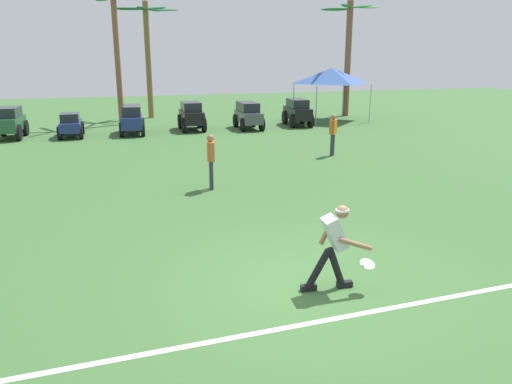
# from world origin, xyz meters

# --- Properties ---
(ground_plane) EXTENTS (80.00, 80.00, 0.00)m
(ground_plane) POSITION_xyz_m (0.00, 0.00, 0.00)
(ground_plane) COLOR #3B6532
(field_line_paint) EXTENTS (20.23, 0.62, 0.01)m
(field_line_paint) POSITION_xyz_m (0.00, -1.26, 0.00)
(field_line_paint) COLOR white
(field_line_paint) RESTS_ON ground_plane
(frisbee_thrower) EXTENTS (1.09, 0.53, 1.41)m
(frisbee_thrower) POSITION_xyz_m (0.50, -0.35, 0.80)
(frisbee_thrower) COLOR black
(frisbee_thrower) RESTS_ON ground_plane
(frisbee_in_flight) EXTENTS (0.26, 0.25, 0.11)m
(frisbee_in_flight) POSITION_xyz_m (0.98, -0.59, 0.46)
(frisbee_in_flight) COLOR white
(teammate_near_sideline) EXTENTS (0.39, 0.41, 1.56)m
(teammate_near_sideline) POSITION_xyz_m (5.40, 9.68, 0.94)
(teammate_near_sideline) COLOR #33333D
(teammate_near_sideline) RESTS_ON ground_plane
(teammate_midfield) EXTENTS (0.26, 0.50, 1.56)m
(teammate_midfield) POSITION_xyz_m (-0.01, 6.34, 0.94)
(teammate_midfield) COLOR #33333D
(teammate_midfield) RESTS_ON ground_plane
(parked_car_slot_a) EXTENTS (1.32, 2.41, 1.40)m
(parked_car_slot_a) POSITION_xyz_m (-6.74, 17.76, 0.74)
(parked_car_slot_a) COLOR #235133
(parked_car_slot_a) RESTS_ON ground_plane
(parked_car_slot_b) EXTENTS (1.13, 2.22, 1.10)m
(parked_car_slot_b) POSITION_xyz_m (-4.13, 17.35, 0.56)
(parked_car_slot_b) COLOR navy
(parked_car_slot_b) RESTS_ON ground_plane
(parked_car_slot_c) EXTENTS (1.35, 2.48, 1.34)m
(parked_car_slot_c) POSITION_xyz_m (-1.36, 17.43, 0.72)
(parked_car_slot_c) COLOR navy
(parked_car_slot_c) RESTS_ON ground_plane
(parked_car_slot_d) EXTENTS (1.25, 2.39, 1.40)m
(parked_car_slot_d) POSITION_xyz_m (1.57, 17.80, 0.74)
(parked_car_slot_d) COLOR black
(parked_car_slot_d) RESTS_ON ground_plane
(parked_car_slot_e) EXTENTS (1.25, 2.44, 1.34)m
(parked_car_slot_e) POSITION_xyz_m (4.42, 17.39, 0.72)
(parked_car_slot_e) COLOR #474C51
(parked_car_slot_e) RESTS_ON ground_plane
(parked_car_slot_f) EXTENTS (1.39, 2.44, 1.40)m
(parked_car_slot_f) POSITION_xyz_m (7.26, 17.70, 0.74)
(parked_car_slot_f) COLOR black
(parked_car_slot_f) RESTS_ON ground_plane
(palm_tree_far_left) EXTENTS (3.48, 3.52, 6.89)m
(palm_tree_far_left) POSITION_xyz_m (-1.66, 21.00, 4.25)
(palm_tree_far_left) COLOR brown
(palm_tree_far_left) RESTS_ON ground_plane
(palm_tree_left_of_centre) EXTENTS (3.73, 3.42, 6.61)m
(palm_tree_left_of_centre) POSITION_xyz_m (0.17, 23.53, 3.97)
(palm_tree_left_of_centre) COLOR brown
(palm_tree_left_of_centre) RESTS_ON ground_plane
(palm_tree_right_of_centre) EXTENTS (3.40, 3.01, 6.73)m
(palm_tree_right_of_centre) POSITION_xyz_m (11.77, 20.87, 3.82)
(palm_tree_right_of_centre) COLOR brown
(palm_tree_right_of_centre) RESTS_ON ground_plane
(event_tent) EXTENTS (3.41, 3.41, 2.95)m
(event_tent) POSITION_xyz_m (9.89, 19.17, 2.52)
(event_tent) COLOR #B2B5BA
(event_tent) RESTS_ON ground_plane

